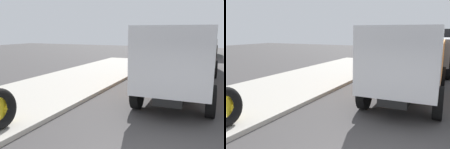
# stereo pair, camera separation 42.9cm
# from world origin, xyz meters

# --- Properties ---
(fire_hydrant) EXTENTS (0.27, 0.60, 0.95)m
(fire_hydrant) POSITION_xyz_m (0.64, 4.88, 0.66)
(fire_hydrant) COLOR yellow
(fire_hydrant) RESTS_ON sidewalk_curb
(dump_truck_orange) EXTENTS (7.07, 2.97, 3.00)m
(dump_truck_orange) POSITION_xyz_m (6.09, 0.64, 1.61)
(dump_truck_orange) COLOR orange
(dump_truck_orange) RESTS_ON ground
(dump_truck_gray) EXTENTS (7.08, 2.99, 3.00)m
(dump_truck_gray) POSITION_xyz_m (13.66, 0.58, 1.61)
(dump_truck_gray) COLOR slate
(dump_truck_gray) RESTS_ON ground
(dump_truck_green) EXTENTS (7.04, 2.88, 3.00)m
(dump_truck_green) POSITION_xyz_m (25.66, 0.39, 1.61)
(dump_truck_green) COLOR #237033
(dump_truck_green) RESTS_ON ground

